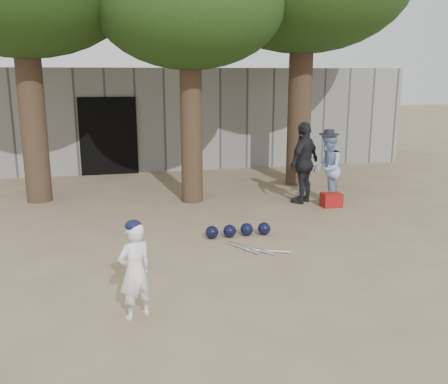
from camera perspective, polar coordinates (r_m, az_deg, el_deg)
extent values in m
plane|color=#937C5E|center=(7.39, -2.82, -9.19)|extent=(70.00, 70.00, 0.00)
imported|color=white|center=(6.00, -10.12, -8.88)|extent=(0.51, 0.44, 1.17)
imported|color=#8DACDB|center=(11.27, 11.74, 2.64)|extent=(0.87, 0.95, 1.58)
imported|color=black|center=(11.23, 9.15, 3.32)|extent=(1.11, 1.00, 1.81)
cube|color=maroon|center=(11.13, 12.17, -0.89)|extent=(0.42, 0.32, 0.30)
cube|color=gray|center=(14.83, -8.47, 8.08)|extent=(16.00, 0.35, 3.00)
cube|color=black|center=(14.63, -13.06, 6.23)|extent=(1.60, 0.08, 2.20)
cube|color=slate|center=(17.32, -9.17, 8.80)|extent=(16.00, 5.00, 3.00)
sphere|color=black|center=(8.80, -1.38, -4.62)|extent=(0.23, 0.23, 0.23)
sphere|color=black|center=(8.87, 0.65, -4.48)|extent=(0.23, 0.23, 0.23)
sphere|color=black|center=(8.97, 2.61, -4.29)|extent=(0.23, 0.23, 0.23)
sphere|color=black|center=(9.03, 4.61, -4.19)|extent=(0.23, 0.23, 0.23)
cylinder|color=silver|center=(8.31, 2.23, -6.39)|extent=(0.40, 0.66, 0.06)
cylinder|color=silver|center=(8.24, 3.67, -6.56)|extent=(0.50, 0.59, 0.06)
cylinder|color=silver|center=(8.19, 5.12, -6.73)|extent=(0.69, 0.32, 0.06)
cylinder|color=brown|center=(11.83, -21.36, 12.08)|extent=(0.56, 0.56, 5.50)
cylinder|color=brown|center=(11.07, -3.81, 11.62)|extent=(0.48, 0.48, 5.00)
ellipsoid|color=#284C19|center=(11.15, -3.96, 20.38)|extent=(4.00, 4.00, 2.60)
cylinder|color=brown|center=(13.03, 8.76, 13.52)|extent=(0.60, 0.60, 5.80)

